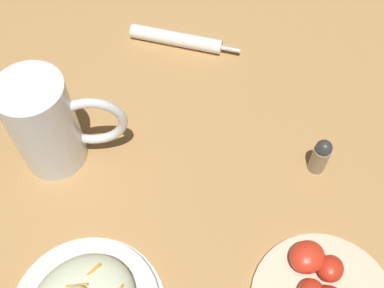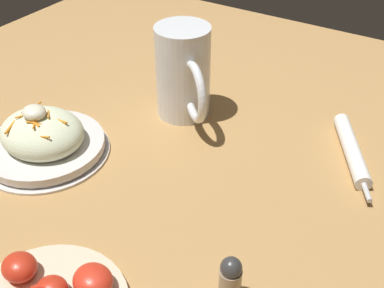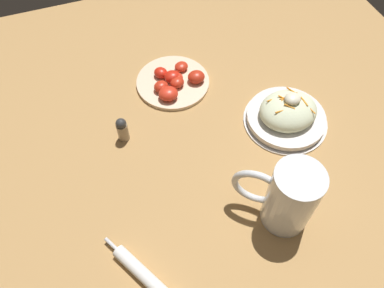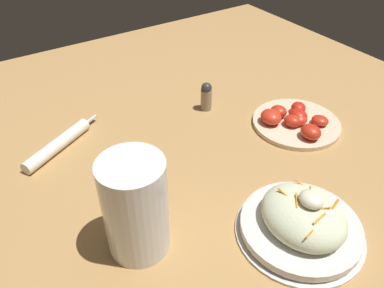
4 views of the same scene
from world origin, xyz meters
The scene contains 4 objects.
ground_plane centered at (0.00, 0.00, 0.00)m, with size 1.43×1.43×0.00m, color #B2844C.
beer_mug centered at (0.10, -0.19, 0.08)m, with size 0.15×0.14×0.17m.
napkin_roll centered at (-0.21, -0.22, 0.01)m, with size 0.12×0.19×0.03m.
salt_shaker centered at (-0.17, 0.13, 0.04)m, with size 0.03×0.03×0.07m.
Camera 1 is at (0.24, 0.24, 0.65)m, focal length 44.31 mm.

